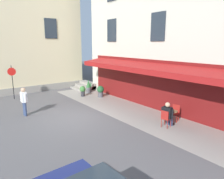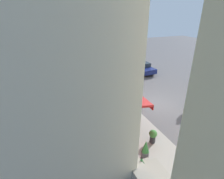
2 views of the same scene
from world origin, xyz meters
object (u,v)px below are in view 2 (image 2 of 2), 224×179
(cafe_chair_red_by_window, at_px, (89,67))
(seated_patron_in_black, at_px, (102,84))
(potted_plant_mid_terrace, at_px, (141,164))
(parked_car_navy, at_px, (141,67))
(potted_plant_entrance_right, at_px, (153,135))
(cafe_chair_red_near_door, at_px, (103,85))
(cafe_chair_red_corner_right, at_px, (80,68))
(walking_pedestrian_in_white, at_px, (193,99))
(cafe_chair_red_corner_left, at_px, (92,88))
(potted_plant_by_steps, at_px, (129,129))
(potted_plant_entrance_left, at_px, (145,150))
(seated_companion_in_grey, at_px, (88,66))
(cafe_table_mid_terrace, at_px, (98,87))
(cafe_table_near_entrance, at_px, (85,68))

(cafe_chair_red_by_window, xyz_separation_m, seated_patron_in_black, (6.70, -0.64, 0.15))
(potted_plant_mid_terrace, relative_size, parked_car_navy, 0.18)
(potted_plant_entrance_right, bearing_deg, cafe_chair_red_near_door, -179.10)
(parked_car_navy, bearing_deg, cafe_chair_red_by_window, -117.39)
(seated_patron_in_black, height_order, potted_plant_entrance_right, seated_patron_in_black)
(cafe_chair_red_corner_right, xyz_separation_m, walking_pedestrian_in_white, (12.77, 6.00, 0.44))
(parked_car_navy, bearing_deg, cafe_chair_red_corner_left, -62.56)
(cafe_chair_red_corner_left, height_order, walking_pedestrian_in_white, walking_pedestrian_in_white)
(walking_pedestrian_in_white, distance_m, potted_plant_by_steps, 6.16)
(parked_car_navy, bearing_deg, potted_plant_by_steps, -33.65)
(cafe_chair_red_near_door, height_order, potted_plant_entrance_left, potted_plant_entrance_left)
(cafe_chair_red_by_window, xyz_separation_m, potted_plant_entrance_right, (14.95, -0.30, -0.06))
(seated_patron_in_black, bearing_deg, parked_car_navy, 119.16)
(walking_pedestrian_in_white, relative_size, potted_plant_entrance_left, 1.49)
(seated_patron_in_black, xyz_separation_m, parked_car_navy, (-3.64, 6.53, 0.01))
(cafe_chair_red_by_window, xyz_separation_m, parked_car_navy, (3.05, 5.89, 0.16))
(cafe_chair_red_corner_right, relative_size, potted_plant_entrance_right, 1.08)
(potted_plant_entrance_right, bearing_deg, cafe_chair_red_corner_right, -176.35)
(seated_patron_in_black, relative_size, potted_plant_mid_terrace, 1.71)
(cafe_chair_red_near_door, bearing_deg, walking_pedestrian_in_white, 39.75)
(seated_companion_in_grey, distance_m, potted_plant_entrance_left, 15.87)
(cafe_chair_red_near_door, height_order, cafe_chair_red_corner_left, same)
(seated_patron_in_black, relative_size, potted_plant_entrance_right, 1.57)
(seated_patron_in_black, xyz_separation_m, walking_pedestrian_in_white, (6.19, 5.40, 0.29))
(potted_plant_by_steps, relative_size, potted_plant_entrance_left, 0.80)
(cafe_table_mid_terrace, bearing_deg, seated_patron_in_black, 100.03)
(cafe_chair_red_by_window, bearing_deg, parked_car_navy, 62.61)
(potted_plant_mid_terrace, height_order, parked_car_navy, parked_car_navy)
(potted_plant_entrance_left, bearing_deg, cafe_table_near_entrance, 177.14)
(cafe_chair_red_by_window, distance_m, parked_car_navy, 6.64)
(potted_plant_entrance_right, bearing_deg, walking_pedestrian_in_white, 112.22)
(potted_plant_by_steps, height_order, potted_plant_entrance_left, potted_plant_entrance_left)
(cafe_table_near_entrance, distance_m, cafe_table_mid_terrace, 6.63)
(potted_plant_by_steps, relative_size, potted_plant_mid_terrace, 1.19)
(potted_plant_mid_terrace, xyz_separation_m, parked_car_navy, (-13.41, 7.87, 0.34))
(cafe_table_near_entrance, bearing_deg, potted_plant_entrance_left, -2.86)
(walking_pedestrian_in_white, bearing_deg, potted_plant_mid_terrace, -62.04)
(cafe_chair_red_near_door, relative_size, seated_companion_in_grey, 0.71)
(cafe_chair_red_corner_left, distance_m, parked_car_navy, 8.50)
(cafe_table_mid_terrace, height_order, potted_plant_mid_terrace, potted_plant_mid_terrace)
(cafe_table_mid_terrace, height_order, potted_plant_by_steps, potted_plant_by_steps)
(walking_pedestrian_in_white, bearing_deg, cafe_chair_red_near_door, -140.25)
(cafe_chair_red_corner_left, relative_size, potted_plant_entrance_left, 0.80)
(cafe_chair_red_near_door, relative_size, parked_car_navy, 0.21)
(seated_companion_in_grey, relative_size, parked_car_navy, 0.29)
(cafe_table_near_entrance, xyz_separation_m, potted_plant_entrance_right, (14.80, 0.31, -0.01))
(seated_patron_in_black, bearing_deg, walking_pedestrian_in_white, 41.06)
(cafe_table_near_entrance, relative_size, cafe_chair_red_corner_right, 0.82)
(seated_patron_in_black, height_order, potted_plant_mid_terrace, seated_patron_in_black)
(cafe_chair_red_corner_right, distance_m, cafe_chair_red_corner_left, 6.86)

